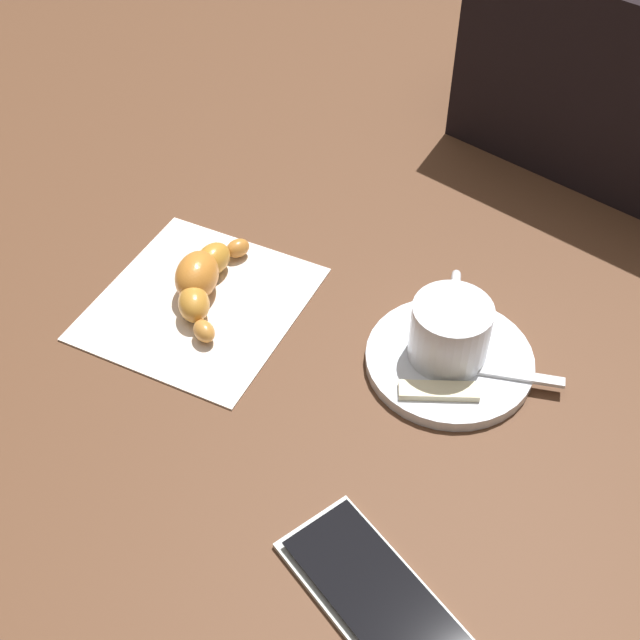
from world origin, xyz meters
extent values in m
plane|color=#523320|center=(0.00, 0.00, 0.00)|extent=(1.80, 1.80, 0.00)
cylinder|color=silver|center=(-0.11, -0.02, 0.01)|extent=(0.14, 0.14, 0.01)
cylinder|color=silver|center=(-0.11, -0.02, 0.04)|extent=(0.06, 0.06, 0.05)
cylinder|color=#321C0F|center=(-0.11, -0.02, 0.04)|extent=(0.05, 0.05, 0.00)
torus|color=silver|center=(-0.09, -0.05, 0.04)|extent=(0.03, 0.04, 0.04)
cube|color=silver|center=(-0.16, -0.02, 0.01)|extent=(0.09, 0.05, 0.00)
ellipsoid|color=silver|center=(-0.11, 0.00, 0.01)|extent=(0.03, 0.03, 0.01)
cube|color=beige|center=(-0.13, 0.02, 0.01)|extent=(0.06, 0.05, 0.01)
cube|color=silver|center=(0.10, 0.05, 0.00)|extent=(0.20, 0.21, 0.00)
ellipsoid|color=#B8732E|center=(0.11, -0.01, 0.01)|extent=(0.02, 0.03, 0.02)
ellipsoid|color=#B77C2A|center=(0.12, 0.02, 0.02)|extent=(0.03, 0.04, 0.03)
ellipsoid|color=#C0742B|center=(0.11, 0.05, 0.02)|extent=(0.06, 0.06, 0.04)
ellipsoid|color=#BD7F2E|center=(0.09, 0.07, 0.02)|extent=(0.05, 0.05, 0.03)
ellipsoid|color=#BB7B34|center=(0.07, 0.08, 0.01)|extent=(0.03, 0.02, 0.02)
cube|color=#B5BCB8|center=(-0.18, 0.19, 0.00)|extent=(0.16, 0.10, 0.01)
cube|color=black|center=(-0.18, 0.19, 0.01)|extent=(0.14, 0.09, 0.00)
cube|color=black|center=(-0.10, -0.36, 0.10)|extent=(0.31, 0.15, 0.20)
camera|label=1|loc=(-0.30, 0.41, 0.52)|focal=46.92mm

